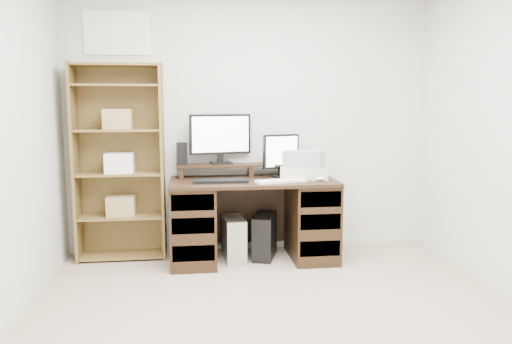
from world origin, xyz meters
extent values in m
cube|color=tan|center=(0.00, 0.00, -0.01)|extent=(3.50, 4.00, 0.02)
cube|color=silver|center=(0.00, 2.01, 1.25)|extent=(3.50, 0.02, 2.50)
cube|color=silver|center=(0.00, -2.01, 1.25)|extent=(3.50, 0.02, 2.50)
cube|color=white|center=(-1.23, 1.99, 2.08)|extent=(0.60, 0.01, 0.40)
cube|color=black|center=(-0.02, 1.63, 0.73)|extent=(1.50, 0.70, 0.03)
cube|color=black|center=(-0.57, 1.63, 0.36)|extent=(0.40, 0.66, 0.72)
cube|color=black|center=(0.53, 1.63, 0.36)|extent=(0.40, 0.66, 0.72)
cube|color=black|center=(-0.02, 1.96, 0.40)|extent=(1.48, 0.02, 0.65)
cube|color=black|center=(-0.57, 1.30, 0.18)|extent=(0.36, 0.01, 0.14)
cube|color=black|center=(-0.57, 1.30, 0.42)|extent=(0.36, 0.01, 0.14)
cube|color=black|center=(-0.57, 1.30, 0.62)|extent=(0.36, 0.01, 0.14)
cube|color=black|center=(0.53, 1.30, 0.18)|extent=(0.36, 0.01, 0.14)
cube|color=black|center=(0.53, 1.30, 0.42)|extent=(0.36, 0.01, 0.14)
cube|color=black|center=(0.53, 1.30, 0.62)|extent=(0.36, 0.01, 0.14)
cube|color=black|center=(-0.67, 1.85, 0.80)|extent=(0.04, 0.20, 0.10)
cube|color=black|center=(-0.02, 1.85, 0.80)|extent=(0.04, 0.20, 0.10)
cube|color=black|center=(0.63, 1.85, 0.80)|extent=(0.04, 0.20, 0.10)
cube|color=black|center=(-0.02, 1.85, 0.86)|extent=(1.40, 0.22, 0.02)
cube|color=black|center=(-0.29, 1.88, 0.88)|extent=(0.22, 0.19, 0.02)
cube|color=black|center=(-0.30, 1.90, 0.94)|extent=(0.06, 0.04, 0.11)
cube|color=black|center=(-0.30, 1.90, 1.15)|extent=(0.59, 0.16, 0.38)
cube|color=white|center=(-0.29, 1.88, 1.15)|extent=(0.54, 0.12, 0.33)
cube|color=black|center=(0.27, 1.76, 0.76)|extent=(0.21, 0.18, 0.02)
cube|color=black|center=(0.26, 1.78, 0.81)|extent=(0.05, 0.04, 0.10)
cube|color=black|center=(0.26, 1.78, 0.99)|extent=(0.36, 0.15, 0.32)
cube|color=white|center=(0.27, 1.77, 0.99)|extent=(0.31, 0.10, 0.28)
cube|color=black|center=(-0.66, 1.88, 0.97)|extent=(0.10, 0.10, 0.21)
cube|color=black|center=(-0.32, 1.52, 0.76)|extent=(0.48, 0.17, 0.03)
cube|color=white|center=(0.21, 1.47, 0.76)|extent=(0.47, 0.24, 0.02)
ellipsoid|color=silver|center=(0.58, 1.50, 0.77)|extent=(0.12, 0.10, 0.04)
cube|color=beige|center=(0.46, 1.68, 0.80)|extent=(0.48, 0.40, 0.11)
cube|color=#989EA2|center=(0.46, 1.68, 0.93)|extent=(0.42, 0.37, 0.15)
cube|color=#ACAFB3|center=(-0.20, 1.66, 0.20)|extent=(0.21, 0.41, 0.40)
cube|color=black|center=(0.10, 1.68, 0.20)|extent=(0.29, 0.44, 0.41)
cube|color=#19FF33|center=(0.04, 1.49, 0.29)|extent=(0.01, 0.01, 0.01)
cube|color=brown|center=(-1.61, 1.83, 0.90)|extent=(0.02, 0.30, 1.80)
cube|color=brown|center=(-0.84, 1.83, 0.90)|extent=(0.02, 0.30, 1.80)
cube|color=brown|center=(-1.23, 1.97, 0.90)|extent=(0.80, 0.01, 1.80)
cube|color=brown|center=(-1.23, 1.83, 0.03)|extent=(0.75, 0.28, 0.02)
cube|color=brown|center=(-1.23, 1.83, 0.40)|extent=(0.75, 0.28, 0.02)
cube|color=brown|center=(-1.23, 1.83, 0.80)|extent=(0.75, 0.28, 0.02)
cube|color=brown|center=(-1.23, 1.83, 1.20)|extent=(0.75, 0.28, 0.02)
cube|color=brown|center=(-1.23, 1.83, 1.60)|extent=(0.75, 0.28, 0.02)
cube|color=brown|center=(-1.23, 1.83, 1.78)|extent=(0.75, 0.28, 0.02)
cube|color=#A07F54|center=(-1.23, 1.83, 0.50)|extent=(0.25, 0.20, 0.18)
cube|color=white|center=(-1.23, 1.83, 0.90)|extent=(0.25, 0.20, 0.18)
cube|color=#A07F54|center=(-1.23, 1.83, 1.30)|extent=(0.25, 0.20, 0.18)
camera|label=1|loc=(-0.56, -2.82, 1.45)|focal=35.00mm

